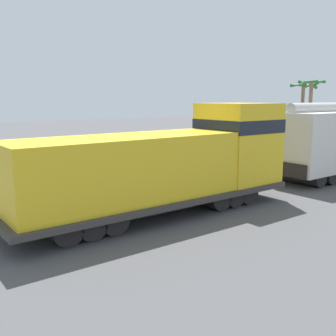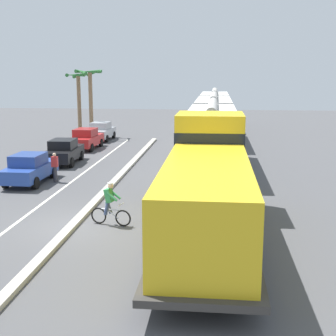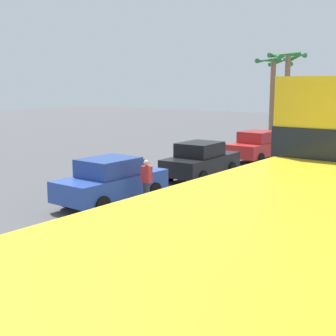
{
  "view_description": "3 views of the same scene",
  "coord_description": "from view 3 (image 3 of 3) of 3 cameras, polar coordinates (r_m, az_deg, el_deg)",
  "views": [
    {
      "loc": [
        17.06,
        -9.93,
        4.41
      ],
      "look_at": [
        1.52,
        1.77,
        0.94
      ],
      "focal_mm": 42.0,
      "sensor_mm": 36.0,
      "label": 1
    },
    {
      "loc": [
        5.47,
        -17.04,
        5.87
      ],
      "look_at": [
        3.45,
        2.43,
        1.89
      ],
      "focal_mm": 50.0,
      "sensor_mm": 36.0,
      "label": 2
    },
    {
      "loc": [
        6.54,
        -4.66,
        4.09
      ],
      "look_at": [
        -4.18,
        9.6,
        0.91
      ],
      "focal_mm": 50.0,
      "sensor_mm": 36.0,
      "label": 3
    }
  ],
  "objects": [
    {
      "name": "lane_stripe",
      "position": [
        14.5,
        -2.94,
        -6.26
      ],
      "size": [
        0.14,
        36.0,
        0.01
      ],
      "primitive_type": "cube",
      "color": "silver",
      "rests_on": "ground"
    },
    {
      "name": "ground_plane",
      "position": [
        9.01,
        -16.38,
        -17.3
      ],
      "size": [
        120.0,
        120.0,
        0.0
      ],
      "primitive_type": "plane",
      "color": "#4C4C4F"
    },
    {
      "name": "parked_car_blue",
      "position": [
        16.28,
        -6.91,
        -1.56
      ],
      "size": [
        1.87,
        4.22,
        1.62
      ],
      "color": "#28479E",
      "rests_on": "ground"
    },
    {
      "name": "median_curb",
      "position": [
        13.13,
        5.2,
        -7.7
      ],
      "size": [
        0.36,
        36.0,
        0.16
      ],
      "primitive_type": "cube",
      "color": "#B2AD9E",
      "rests_on": "ground"
    },
    {
      "name": "parked_car_red",
      "position": [
        25.92,
        10.96,
        2.67
      ],
      "size": [
        1.96,
        4.26,
        1.62
      ],
      "color": "red",
      "rests_on": "ground"
    },
    {
      "name": "parked_car_silver",
      "position": [
        30.41,
        15.04,
        3.58
      ],
      "size": [
        1.89,
        4.23,
        1.62
      ],
      "color": "#B7BABF",
      "rests_on": "ground"
    },
    {
      "name": "cyclist",
      "position": [
        7.82,
        -8.94,
        -14.75
      ],
      "size": [
        1.68,
        0.56,
        1.71
      ],
      "color": "black",
      "rests_on": "ground"
    },
    {
      "name": "parked_car_black",
      "position": [
        20.59,
        4.05,
        0.94
      ],
      "size": [
        1.97,
        4.27,
        1.62
      ],
      "color": "black",
      "rests_on": "ground"
    },
    {
      "name": "palm_tree_far",
      "position": [
        32.43,
        14.35,
        10.73
      ],
      "size": [
        2.69,
        2.75,
        6.34
      ],
      "color": "#846647",
      "rests_on": "ground"
    },
    {
      "name": "pedestrian_by_cars",
      "position": [
        15.72,
        -2.62,
        -1.8
      ],
      "size": [
        0.34,
        0.22,
        1.62
      ],
      "color": "#33333D",
      "rests_on": "ground"
    },
    {
      "name": "palm_tree_near",
      "position": [
        33.42,
        12.66,
        10.17
      ],
      "size": [
        2.29,
        2.23,
        6.07
      ],
      "color": "#846647",
      "rests_on": "ground"
    }
  ]
}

